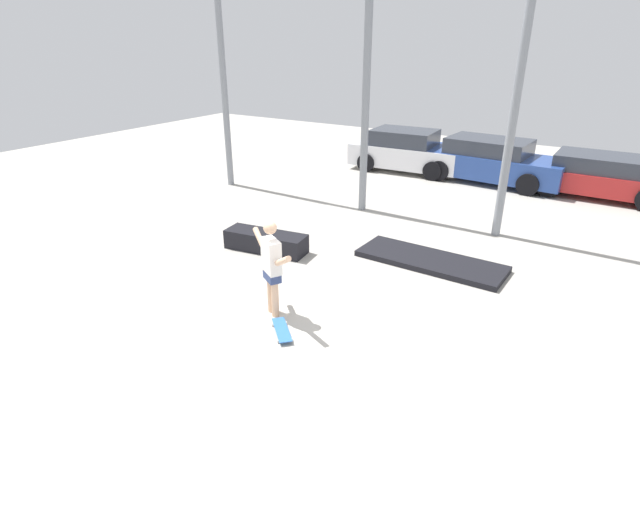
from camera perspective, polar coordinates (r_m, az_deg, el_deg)
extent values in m
plane|color=#B2ADA3|center=(8.53, -2.90, -7.66)|extent=(36.00, 36.00, 0.00)
cylinder|color=#DBAD89|center=(8.72, -5.63, -3.96)|extent=(0.13, 0.13, 0.80)
cylinder|color=#DBAD89|center=(8.57, -5.18, -4.47)|extent=(0.13, 0.13, 0.80)
cube|color=navy|center=(8.49, -5.49, -2.22)|extent=(0.41, 0.36, 0.18)
cube|color=silver|center=(8.34, -5.59, -0.01)|extent=(0.47, 0.40, 0.58)
sphere|color=#DBAD89|center=(8.15, -5.73, 3.24)|extent=(0.22, 0.22, 0.22)
cylinder|color=#DBAD89|center=(8.72, -6.83, 1.81)|extent=(0.49, 0.35, 0.35)
cylinder|color=#DBAD89|center=(7.88, -4.28, -0.58)|extent=(0.49, 0.35, 0.35)
cube|color=#2D66B2|center=(8.24, -4.37, -8.39)|extent=(0.69, 0.67, 0.01)
cylinder|color=silver|center=(8.06, -3.26, -9.50)|extent=(0.06, 0.06, 0.05)
cylinder|color=silver|center=(8.03, -4.79, -9.69)|extent=(0.06, 0.06, 0.05)
cylinder|color=silver|center=(8.49, -3.94, -7.64)|extent=(0.06, 0.06, 0.05)
cylinder|color=silver|center=(8.46, -5.40, -7.82)|extent=(0.06, 0.06, 0.05)
cube|color=black|center=(11.28, -6.20, 1.66)|extent=(1.94, 0.84, 0.43)
cube|color=black|center=(10.87, 12.51, -0.56)|extent=(3.14, 1.23, 0.12)
cylinder|color=gray|center=(16.14, -11.05, 19.97)|extent=(0.20, 0.20, 6.92)
cylinder|color=gray|center=(13.39, 5.35, 19.55)|extent=(0.20, 0.20, 6.92)
cylinder|color=gray|center=(12.18, 21.70, 17.64)|extent=(0.20, 0.20, 6.92)
cube|color=white|center=(18.37, 9.94, 11.26)|extent=(3.99, 1.90, 0.73)
cube|color=#2D333D|center=(18.30, 9.61, 13.24)|extent=(2.22, 1.68, 0.52)
cylinder|color=black|center=(18.86, 14.29, 10.51)|extent=(0.64, 0.25, 0.63)
cylinder|color=black|center=(17.28, 12.74, 9.48)|extent=(0.64, 0.25, 0.63)
cylinder|color=black|center=(19.60, 7.36, 11.54)|extent=(0.64, 0.25, 0.63)
cylinder|color=black|center=(18.09, 5.31, 10.59)|extent=(0.64, 0.25, 0.63)
cube|color=#284793|center=(17.55, 19.03, 9.77)|extent=(4.71, 2.11, 0.73)
cube|color=#2D333D|center=(17.48, 18.73, 11.82)|extent=(2.64, 1.81, 0.48)
cylinder|color=black|center=(18.06, 24.12, 8.67)|extent=(0.69, 0.27, 0.67)
cylinder|color=black|center=(16.43, 22.67, 7.55)|extent=(0.69, 0.27, 0.67)
cylinder|color=black|center=(18.84, 15.67, 10.42)|extent=(0.69, 0.27, 0.67)
cylinder|color=black|center=(17.28, 13.51, 9.47)|extent=(0.69, 0.27, 0.67)
cube|color=red|center=(17.25, 29.42, 7.52)|extent=(4.22, 1.86, 0.59)
cube|color=#2D333D|center=(17.15, 29.22, 9.32)|extent=(2.33, 1.68, 0.46)
cylinder|color=black|center=(18.24, 25.58, 8.55)|extent=(0.68, 0.23, 0.68)
cylinder|color=black|center=(16.56, 24.61, 7.35)|extent=(0.68, 0.23, 0.68)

